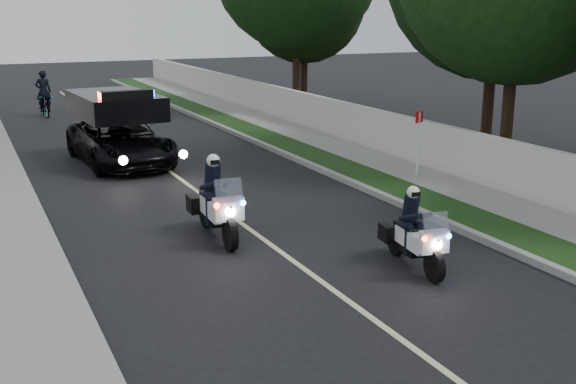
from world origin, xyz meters
TOP-DOWN VIEW (x-y plane):
  - ground at (0.00, 0.00)m, footprint 120.00×120.00m
  - curb_right at (4.10, 10.00)m, footprint 0.20×60.00m
  - grass_verge at (4.80, 10.00)m, footprint 1.20×60.00m
  - sidewalk_right at (6.10, 10.00)m, footprint 1.40×60.00m
  - property_wall at (7.10, 10.00)m, footprint 0.22×60.00m
  - curb_left at (-4.10, 10.00)m, footprint 0.20×60.00m
  - lane_marking at (0.00, 10.00)m, footprint 0.12×50.00m
  - police_moto_left at (-0.83, 4.95)m, footprint 0.83×2.15m
  - police_moto_right at (1.92, 1.68)m, footprint 0.88×1.90m
  - police_suv at (-1.06, 13.32)m, footprint 2.78×5.44m
  - bicycle at (-2.00, 24.99)m, footprint 0.76×1.85m
  - cyclist at (-2.00, 24.99)m, footprint 0.68×0.46m
  - sign_post at (6.00, 7.31)m, footprint 0.40×0.40m
  - tree_right_b at (9.36, 7.49)m, footprint 8.32×8.32m
  - tree_right_c at (10.07, 9.18)m, footprint 7.68×7.68m
  - tree_right_d at (9.39, 22.07)m, footprint 8.47×8.47m
  - tree_right_e at (10.22, 22.91)m, footprint 7.87×7.87m

SIDE VIEW (x-z plane):
  - ground at x=0.00m, z-range 0.00..0.00m
  - police_moto_left at x=-0.83m, z-range -0.90..0.90m
  - police_moto_right at x=1.92m, z-range -0.78..0.78m
  - police_suv at x=-1.06m, z-range -1.29..1.29m
  - bicycle at x=-2.00m, z-range -0.47..0.47m
  - cyclist at x=-2.00m, z-range -0.94..0.94m
  - sign_post at x=6.00m, z-range -1.03..1.03m
  - tree_right_b at x=9.36m, z-range -5.89..5.89m
  - tree_right_c at x=10.07m, z-range -5.80..5.80m
  - tree_right_d at x=9.39m, z-range -6.54..6.54m
  - tree_right_e at x=10.22m, z-range -4.98..4.98m
  - lane_marking at x=0.00m, z-range 0.00..0.01m
  - curb_right at x=4.10m, z-range 0.00..0.15m
  - curb_left at x=-4.10m, z-range 0.00..0.15m
  - grass_verge at x=4.80m, z-range 0.00..0.16m
  - sidewalk_right at x=6.10m, z-range 0.00..0.16m
  - property_wall at x=7.10m, z-range 0.00..1.50m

